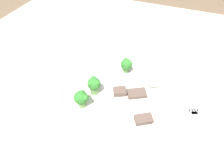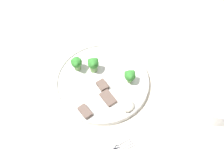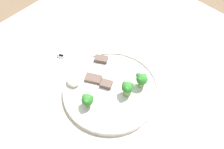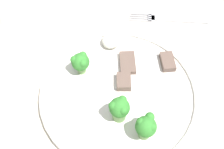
% 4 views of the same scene
% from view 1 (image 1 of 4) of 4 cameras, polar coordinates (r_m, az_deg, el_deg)
% --- Properties ---
extents(table, '(1.10, 1.14, 0.71)m').
position_cam_1_polar(table, '(0.59, -3.78, -7.80)').
color(table, beige).
rests_on(table, ground_plane).
extents(dinner_plate, '(0.28, 0.28, 0.02)m').
position_cam_1_polar(dinner_plate, '(0.48, 0.30, -5.48)').
color(dinner_plate, white).
rests_on(dinner_plate, table).
extents(fork, '(0.08, 0.17, 0.00)m').
position_cam_1_polar(fork, '(0.48, 26.66, -14.98)').
color(fork, '#B2B2B7').
rests_on(fork, table).
extents(cream_bowl, '(0.15, 0.15, 0.05)m').
position_cam_1_polar(cream_bowl, '(0.69, 18.60, 12.53)').
color(cream_bowl, white).
rests_on(cream_bowl, table).
extents(broccoli_floret_near_rim_left, '(0.03, 0.03, 0.05)m').
position_cam_1_polar(broccoli_floret_near_rim_left, '(0.43, -9.67, -7.72)').
color(broccoli_floret_near_rim_left, '#709E56').
rests_on(broccoli_floret_near_rim_left, dinner_plate).
extents(broccoli_floret_center_left, '(0.03, 0.03, 0.05)m').
position_cam_1_polar(broccoli_floret_center_left, '(0.45, -5.89, -3.28)').
color(broccoli_floret_center_left, '#709E56').
rests_on(broccoli_floret_center_left, dinner_plate).
extents(broccoli_floret_back_left, '(0.03, 0.03, 0.05)m').
position_cam_1_polar(broccoli_floret_back_left, '(0.51, 4.72, 3.25)').
color(broccoli_floret_back_left, '#709E56').
rests_on(broccoli_floret_back_left, dinner_plate).
extents(meat_slice_front_slice, '(0.06, 0.05, 0.01)m').
position_cam_1_polar(meat_slice_front_slice, '(0.47, 8.07, -6.11)').
color(meat_slice_front_slice, brown).
rests_on(meat_slice_front_slice, dinner_plate).
extents(meat_slice_middle_slice, '(0.04, 0.04, 0.01)m').
position_cam_1_polar(meat_slice_middle_slice, '(0.47, 2.55, -5.55)').
color(meat_slice_middle_slice, brown).
rests_on(meat_slice_middle_slice, dinner_plate).
extents(meat_slice_rear_slice, '(0.05, 0.04, 0.01)m').
position_cam_1_polar(meat_slice_rear_slice, '(0.43, 10.25, -14.15)').
color(meat_slice_rear_slice, brown).
rests_on(meat_slice_rear_slice, dinner_plate).
extents(sauce_dollop, '(0.04, 0.04, 0.02)m').
position_cam_1_polar(sauce_dollop, '(0.49, 13.36, -2.31)').
color(sauce_dollop, silver).
rests_on(sauce_dollop, dinner_plate).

